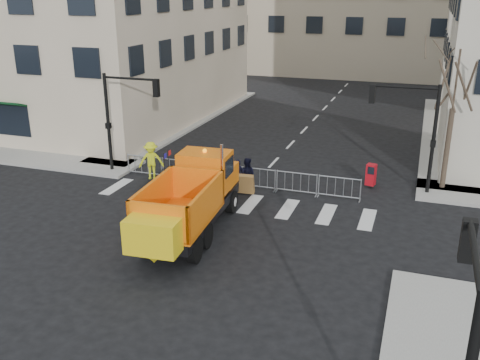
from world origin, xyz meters
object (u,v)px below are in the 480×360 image
(plow_truck, at_px, (190,198))
(cop_c, at_px, (211,172))
(newspaper_box, at_px, (371,175))
(worker, at_px, (151,160))
(cop_b, at_px, (247,175))
(cop_a, at_px, (238,175))

(plow_truck, distance_m, cop_c, 5.59)
(newspaper_box, bearing_deg, worker, -152.88)
(cop_b, distance_m, cop_c, 1.90)
(cop_c, xyz_separation_m, worker, (-3.28, -0.17, 0.33))
(plow_truck, xyz_separation_m, cop_c, (-1.25, 5.39, -0.77))
(cop_b, bearing_deg, plow_truck, 79.68)
(cop_b, xyz_separation_m, newspaper_box, (5.73, 2.65, -0.19))
(plow_truck, xyz_separation_m, worker, (-4.54, 5.21, -0.44))
(plow_truck, relative_size, cop_b, 5.23)
(cop_b, xyz_separation_m, worker, (-5.18, -0.13, 0.25))
(cop_a, height_order, worker, worker)
(cop_b, height_order, cop_c, cop_b)
(cop_b, relative_size, worker, 0.90)
(plow_truck, bearing_deg, cop_c, 9.11)
(cop_c, bearing_deg, worker, -58.90)
(cop_c, bearing_deg, newspaper_box, 136.91)
(plow_truck, relative_size, cop_a, 5.70)
(cop_a, relative_size, cop_c, 1.00)
(worker, bearing_deg, newspaper_box, -12.49)
(cop_b, bearing_deg, newspaper_box, -158.63)
(worker, bearing_deg, cop_b, -25.39)
(newspaper_box, bearing_deg, cop_b, -142.33)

